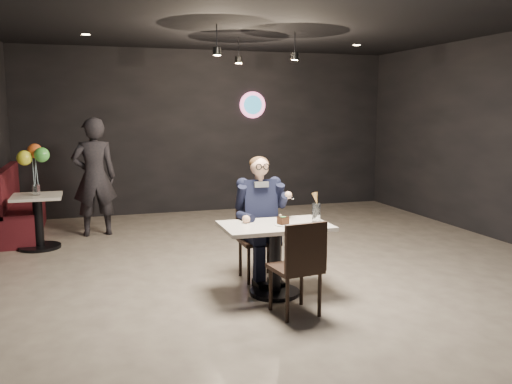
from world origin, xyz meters
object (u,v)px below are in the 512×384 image
object	(u,v)px
chair_far	(259,239)
balloon_vase	(36,190)
booth_bench	(22,201)
sundae_glass	(316,213)
seated_man	(259,217)
passerby	(94,177)
main_table	(275,259)
chair_near	(295,266)
side_table	(38,220)

from	to	relation	value
chair_far	balloon_vase	bearing A→B (deg)	138.23
booth_bench	sundae_glass	bearing A→B (deg)	-49.53
seated_man	passerby	xyz separation A→B (m)	(-1.71, 2.83, 0.18)
main_table	chair_near	size ratio (longest dim) A/B	1.20
seated_man	balloon_vase	xyz separation A→B (m)	(-2.49, 2.23, 0.10)
chair_near	sundae_glass	bearing A→B (deg)	42.99
seated_man	sundae_glass	distance (m)	0.74
main_table	chair_far	xyz separation A→B (m)	(-0.00, 0.55, 0.09)
sundae_glass	passerby	distance (m)	4.03
chair_near	passerby	world-z (taller)	passerby
seated_man	sundae_glass	bearing A→B (deg)	-51.94
chair_near	balloon_vase	distance (m)	4.18
chair_far	passerby	bearing A→B (deg)	121.19
chair_far	chair_near	size ratio (longest dim) A/B	1.00
seated_man	sundae_glass	xyz separation A→B (m)	(0.45, -0.57, 0.13)
main_table	chair_near	world-z (taller)	chair_near
balloon_vase	side_table	bearing A→B (deg)	0.00
chair_far	sundae_glass	world-z (taller)	sundae_glass
main_table	passerby	world-z (taller)	passerby
booth_bench	side_table	bearing A→B (deg)	-73.30
main_table	passerby	xyz separation A→B (m)	(-1.71, 3.38, 0.53)
sundae_glass	side_table	size ratio (longest dim) A/B	0.24
chair_near	balloon_vase	bearing A→B (deg)	119.43
seated_man	booth_bench	world-z (taller)	seated_man
main_table	chair_far	size ratio (longest dim) A/B	1.20
seated_man	side_table	size ratio (longest dim) A/B	1.77
chair_near	passerby	distance (m)	4.32
main_table	side_table	distance (m)	3.73
booth_bench	passerby	bearing A→B (deg)	-20.10
chair_far	side_table	size ratio (longest dim) A/B	1.13
balloon_vase	main_table	bearing A→B (deg)	-48.08
chair_far	booth_bench	world-z (taller)	booth_bench
sundae_glass	passerby	xyz separation A→B (m)	(-2.16, 3.40, 0.05)
sundae_glass	booth_bench	bearing A→B (deg)	130.47
balloon_vase	seated_man	bearing A→B (deg)	-41.77
sundae_glass	seated_man	bearing A→B (deg)	128.06
balloon_vase	passerby	distance (m)	0.99
main_table	seated_man	size ratio (longest dim) A/B	0.76
booth_bench	seated_man	bearing A→B (deg)	-49.12
passerby	chair_near	bearing A→B (deg)	108.88
sundae_glass	balloon_vase	size ratio (longest dim) A/B	1.29
passerby	seated_man	bearing A→B (deg)	116.57
balloon_vase	passerby	world-z (taller)	passerby
chair_near	side_table	size ratio (longest dim) A/B	1.13
main_table	sundae_glass	bearing A→B (deg)	-2.71
side_table	seated_man	bearing A→B (deg)	-41.77
sundae_glass	booth_bench	distance (m)	5.00
sundae_glass	passerby	world-z (taller)	passerby
balloon_vase	passerby	xyz separation A→B (m)	(0.78, 0.61, 0.08)
chair_far	main_table	bearing A→B (deg)	-90.00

